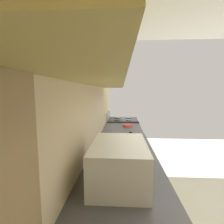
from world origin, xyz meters
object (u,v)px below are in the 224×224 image
microwave (119,162)px  oven_range (123,140)px  kettle (130,139)px  bowl (127,125)px

microwave → oven_range: bearing=-0.9°
kettle → bowl: bearing=0.0°
oven_range → microwave: 2.43m
microwave → bowl: 1.71m
bowl → kettle: 0.96m
oven_range → bowl: oven_range is taller
microwave → kettle: 0.75m
bowl → kettle: size_ratio=0.92×
oven_range → kettle: 1.69m
microwave → kettle: size_ratio=3.02×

